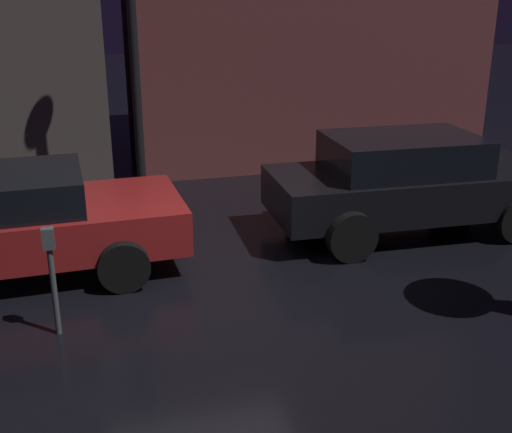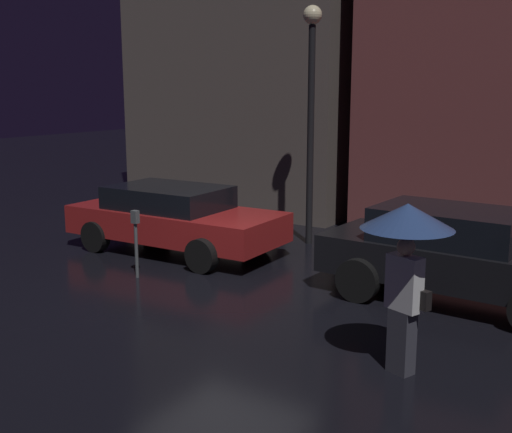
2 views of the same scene
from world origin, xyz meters
name	(u,v)px [view 1 (image 1 of 2)]	position (x,y,z in m)	size (l,w,h in m)	color
ground_plane	(209,302)	(0.00, 0.00, 0.00)	(60.00, 60.00, 0.00)	black
parked_car_red	(2,222)	(-2.30, 1.45, 0.70)	(4.41, 2.01, 1.31)	maroon
parked_car_black	(408,182)	(3.29, 1.49, 0.76)	(4.17, 1.87, 1.45)	black
parking_meter	(52,269)	(-1.66, -0.29, 0.74)	(0.12, 0.10, 1.18)	#4C5154
street_lamp_near	(131,8)	(-0.36, 3.52, 3.14)	(0.38, 0.38, 4.83)	black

